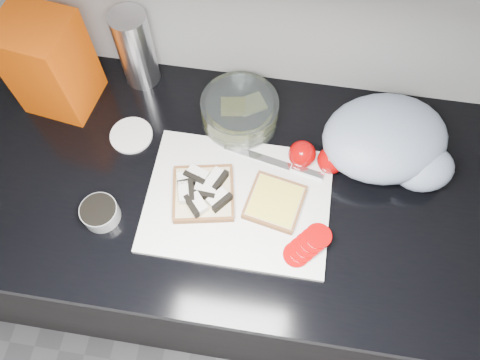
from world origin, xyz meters
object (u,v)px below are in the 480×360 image
glass_bowl (240,112)px  bread_bag (50,64)px  steel_canister (136,49)px  cutting_board (238,201)px

glass_bowl → bread_bag: (-0.43, 0.00, 0.08)m
glass_bowl → steel_canister: steel_canister is taller
cutting_board → glass_bowl: 0.22m
glass_bowl → bread_bag: 0.44m
glass_bowl → cutting_board: bearing=-82.0°
glass_bowl → steel_canister: 0.28m
cutting_board → glass_bowl: glass_bowl is taller
cutting_board → bread_bag: size_ratio=1.66×
bread_bag → cutting_board: bearing=-16.5°
cutting_board → bread_bag: (-0.46, 0.22, 0.11)m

